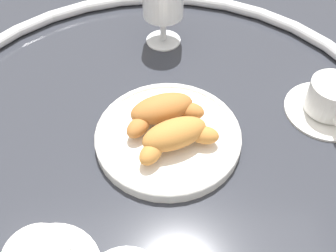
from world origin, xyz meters
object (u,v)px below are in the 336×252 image
(croissant_large, at_px, (163,111))
(pastry_plate, at_px, (168,134))
(croissant_small, at_px, (175,136))
(coffee_cup_near, at_px, (330,101))

(croissant_large, bearing_deg, pastry_plate, 108.95)
(croissant_small, distance_m, coffee_cup_near, 0.27)
(croissant_small, relative_size, coffee_cup_near, 0.94)
(pastry_plate, distance_m, croissant_small, 0.04)
(croissant_small, height_order, coffee_cup_near, croissant_small)
(pastry_plate, xyz_separation_m, croissant_small, (-0.01, 0.03, 0.03))
(croissant_large, bearing_deg, coffee_cup_near, -174.05)
(croissant_large, bearing_deg, croissant_small, 109.10)
(pastry_plate, distance_m, croissant_large, 0.04)
(croissant_small, xyz_separation_m, coffee_cup_near, (-0.25, -0.08, -0.01))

